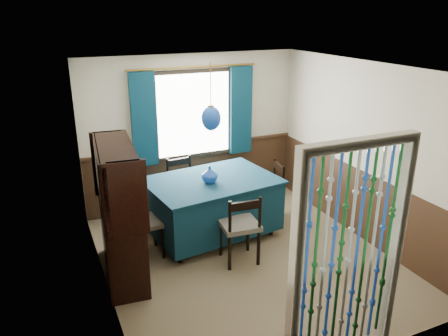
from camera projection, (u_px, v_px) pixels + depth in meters
name	position (u px, v px, depth m)	size (l,w,h in m)	color
floor	(246.00, 258.00, 5.83)	(4.00, 4.00, 0.00)	brown
ceiling	(250.00, 68.00, 4.98)	(4.00, 4.00, 0.00)	silver
wall_back	(193.00, 132.00, 7.13)	(3.60, 3.60, 0.00)	beige
wall_front	(355.00, 246.00, 3.69)	(3.60, 3.60, 0.00)	beige
wall_left	(100.00, 194.00, 4.72)	(4.00, 4.00, 0.00)	beige
wall_right	(363.00, 153.00, 6.09)	(4.00, 4.00, 0.00)	beige
wainscot_back	(194.00, 175.00, 7.37)	(3.60, 3.60, 0.00)	#392415
wainscot_front	(345.00, 318.00, 3.96)	(3.60, 3.60, 0.00)	#392415
wainscot_left	(107.00, 254.00, 4.98)	(4.00, 4.00, 0.00)	#392415
wainscot_right	(357.00, 202.00, 6.34)	(4.00, 4.00, 0.00)	#392415
window	(193.00, 114.00, 6.98)	(1.32, 0.12, 1.42)	black
doorway	(348.00, 263.00, 3.81)	(1.16, 0.12, 2.18)	silver
dining_table	(212.00, 204.00, 6.30)	(1.93, 1.45, 0.87)	#0C2D3E
chair_near	(240.00, 226.00, 5.60)	(0.52, 0.50, 0.96)	black
chair_far	(184.00, 186.00, 6.92)	(0.51, 0.49, 0.94)	black
chair_left	(143.00, 223.00, 5.76)	(0.44, 0.46, 0.90)	black
chair_right	(269.00, 189.00, 6.82)	(0.50, 0.52, 0.92)	black
sideboard	(121.00, 231.00, 5.31)	(0.57, 1.33, 1.69)	black
pendant_lamp	(211.00, 118.00, 5.87)	(0.27, 0.27, 0.91)	olive
vase_table	(210.00, 175.00, 6.03)	(0.21, 0.21, 0.22)	#164198
bowl_shelf	(126.00, 192.00, 4.95)	(0.21, 0.21, 0.05)	beige
vase_sideboard	(119.00, 194.00, 5.47)	(0.20, 0.20, 0.21)	beige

